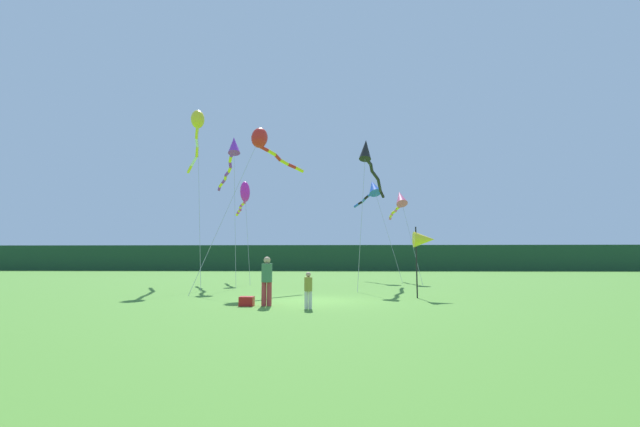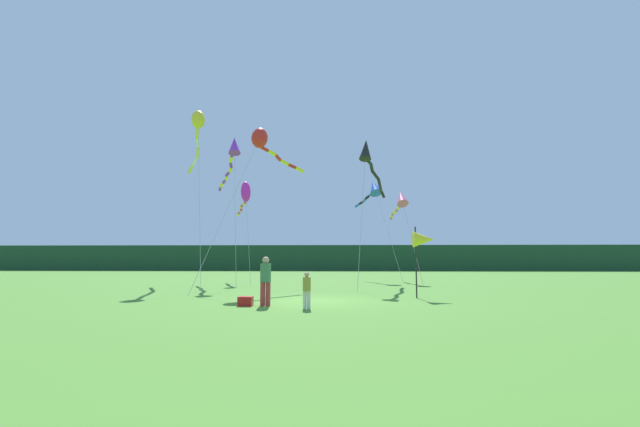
% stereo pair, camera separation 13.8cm
% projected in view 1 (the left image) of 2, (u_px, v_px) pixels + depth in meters
% --- Properties ---
extents(ground_plane, '(120.00, 120.00, 0.00)m').
position_uv_depth(ground_plane, '(314.00, 301.00, 17.12)').
color(ground_plane, '#4C842D').
extents(distant_treeline, '(108.00, 2.48, 3.68)m').
position_uv_depth(distant_treeline, '(330.00, 258.00, 62.02)').
color(distant_treeline, '#1E4228').
rests_on(distant_treeline, ground).
extents(person_adult, '(0.39, 0.39, 1.76)m').
position_uv_depth(person_adult, '(267.00, 278.00, 15.34)').
color(person_adult, '#B23338').
rests_on(person_adult, ground).
extents(person_child, '(0.27, 0.27, 1.24)m').
position_uv_depth(person_child, '(308.00, 288.00, 14.40)').
color(person_child, silver).
rests_on(person_child, ground).
extents(cooler_box, '(0.50, 0.42, 0.33)m').
position_uv_depth(cooler_box, '(247.00, 301.00, 15.27)').
color(cooler_box, red).
rests_on(cooler_box, ground).
extents(banner_flag_pole, '(0.90, 0.70, 3.08)m').
position_uv_depth(banner_flag_pole, '(424.00, 240.00, 18.59)').
color(banner_flag_pole, black).
rests_on(banner_flag_pole, ground).
extents(kite_magenta, '(2.55, 6.25, 7.46)m').
position_uv_depth(kite_magenta, '(244.00, 195.00, 31.44)').
color(kite_magenta, '#B2B2B2').
rests_on(kite_magenta, ground).
extents(kite_purple, '(3.49, 8.06, 9.75)m').
position_uv_depth(kite_purple, '(232.00, 153.00, 28.41)').
color(kite_purple, '#B2B2B2').
rests_on(kite_purple, ground).
extents(kite_yellow, '(4.67, 10.37, 11.35)m').
position_uv_depth(kite_yellow, '(197.00, 128.00, 28.05)').
color(kite_yellow, '#B2B2B2').
rests_on(kite_yellow, ground).
extents(kite_black, '(2.48, 8.85, 8.83)m').
position_uv_depth(kite_black, '(369.00, 159.00, 25.83)').
color(kite_black, '#B2B2B2').
rests_on(kite_black, ground).
extents(kite_blue, '(3.06, 7.48, 8.26)m').
position_uv_depth(kite_blue, '(373.00, 189.00, 34.52)').
color(kite_blue, '#B2B2B2').
rests_on(kite_blue, ground).
extents(kite_rainbow, '(1.16, 8.01, 7.05)m').
position_uv_depth(kite_rainbow, '(400.00, 200.00, 32.32)').
color(kite_rainbow, '#B2B2B2').
rests_on(kite_rainbow, ground).
extents(kite_red, '(4.76, 7.16, 9.29)m').
position_uv_depth(kite_red, '(262.00, 141.00, 24.45)').
color(kite_red, '#B2B2B2').
rests_on(kite_red, ground).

